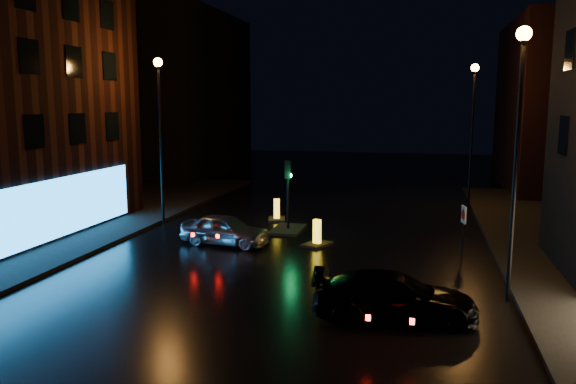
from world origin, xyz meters
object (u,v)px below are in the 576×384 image
object	(u,v)px
silver_hatchback	(225,230)
bollard_near	(317,240)
road_sign_right	(464,219)
bollard_far	(277,216)
dark_sedan	(395,297)
traffic_signal	(288,221)

from	to	relation	value
silver_hatchback	bollard_near	world-z (taller)	silver_hatchback
bollard_near	road_sign_right	distance (m)	6.20
silver_hatchback	bollard_far	distance (m)	5.69
bollard_far	road_sign_right	size ratio (longest dim) A/B	0.70
road_sign_right	bollard_near	bearing A→B (deg)	-19.15
silver_hatchback	bollard_near	xyz separation A→B (m)	(3.95, 0.76, -0.42)
bollard_far	road_sign_right	bearing A→B (deg)	-45.02
silver_hatchback	dark_sedan	bearing A→B (deg)	-126.20
dark_sedan	bollard_near	size ratio (longest dim) A/B	2.98
dark_sedan	silver_hatchback	bearing A→B (deg)	39.96
bollard_near	bollard_far	size ratio (longest dim) A/B	1.06
dark_sedan	road_sign_right	xyz separation A→B (m)	(2.33, 7.30, 0.91)
silver_hatchback	road_sign_right	xyz separation A→B (m)	(9.98, 0.20, 0.91)
road_sign_right	traffic_signal	bearing A→B (deg)	-35.28
bollard_near	bollard_far	bearing A→B (deg)	146.92
dark_sedan	bollard_far	xyz separation A→B (m)	(-6.76, 12.71, -0.43)
traffic_signal	silver_hatchback	world-z (taller)	traffic_signal
silver_hatchback	dark_sedan	world-z (taller)	dark_sedan
bollard_far	silver_hatchback	bearing A→B (deg)	-113.25
traffic_signal	dark_sedan	world-z (taller)	traffic_signal
bollard_near	bollard_far	world-z (taller)	bollard_near
bollard_near	road_sign_right	bearing A→B (deg)	19.22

